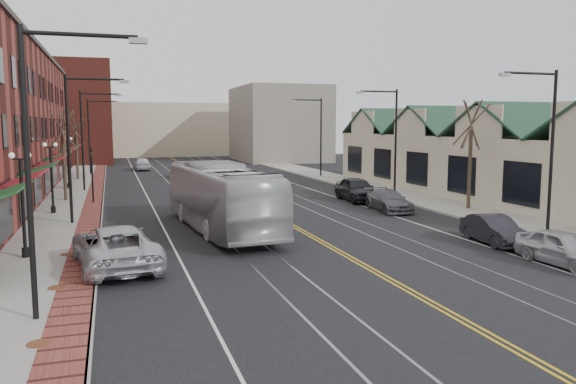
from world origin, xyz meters
TOP-DOWN VIEW (x-y plane):
  - ground at (0.00, 0.00)m, footprint 160.00×160.00m
  - sidewalk_left at (-12.00, 20.00)m, footprint 4.00×120.00m
  - sidewalk_right at (12.00, 20.00)m, footprint 4.00×120.00m
  - building_right at (18.00, 20.00)m, footprint 8.00×36.00m
  - backdrop_left at (-16.00, 70.00)m, footprint 14.00×18.00m
  - backdrop_mid at (0.00, 85.00)m, footprint 22.00×14.00m
  - backdrop_right at (15.00, 65.00)m, footprint 12.00×16.00m
  - streetlight_l_0 at (-11.05, 0.00)m, footprint 3.33×0.25m
  - streetlight_l_1 at (-11.05, 16.00)m, footprint 3.33×0.25m
  - streetlight_l_2 at (-11.05, 32.00)m, footprint 3.33×0.25m
  - streetlight_l_3 at (-11.05, 48.00)m, footprint 3.33×0.25m
  - streetlight_r_0 at (11.05, 6.00)m, footprint 3.33×0.25m
  - streetlight_r_1 at (11.05, 22.00)m, footprint 3.33×0.25m
  - streetlight_r_2 at (11.05, 38.00)m, footprint 3.33×0.25m
  - lamppost_l_1 at (-12.80, 8.00)m, footprint 0.84×0.28m
  - lamppost_l_2 at (-12.80, 20.00)m, footprint 0.84×0.28m
  - lamppost_l_3 at (-12.80, 34.00)m, footprint 0.84×0.28m
  - tree_left_near at (-12.50, 26.00)m, footprint 1.78×1.37m
  - tree_left_far at (-12.50, 42.00)m, footprint 1.66×1.28m
  - tree_right_mid at (12.50, 14.00)m, footprint 1.90×1.46m
  - manhole_near at (-11.20, -2.00)m, footprint 0.60×0.60m
  - manhole_mid at (-11.20, 3.00)m, footprint 0.60×0.60m
  - manhole_far at (-11.20, 8.00)m, footprint 0.60×0.60m
  - traffic_signal at (-10.60, 24.00)m, footprint 0.18×0.15m
  - transit_bus at (-3.97, 12.03)m, footprint 4.04×12.75m
  - parked_suv at (-9.30, 5.65)m, footprint 3.60×6.39m
  - parked_car_a at (7.50, 0.75)m, footprint 1.83×4.18m
  - parked_car_b at (7.50, 4.98)m, footprint 1.86×4.16m
  - parked_car_c at (7.50, 15.34)m, footprint 2.17×4.71m
  - parked_car_d at (7.50, 20.21)m, footprint 2.33×5.16m
  - distant_car_left at (-2.11, 41.87)m, footprint 1.59×4.55m
  - distant_car_right at (1.57, 38.84)m, footprint 2.49×4.86m
  - distant_car_far at (-5.87, 52.64)m, footprint 2.11×4.68m

SIDE VIEW (x-z plane):
  - ground at x=0.00m, z-range 0.00..0.00m
  - sidewalk_left at x=-12.00m, z-range 0.00..0.15m
  - sidewalk_right at x=12.00m, z-range 0.00..0.15m
  - manhole_near at x=-11.20m, z-range 0.15..0.17m
  - manhole_mid at x=-11.20m, z-range 0.15..0.17m
  - manhole_far at x=-11.20m, z-range 0.15..0.17m
  - parked_car_b at x=7.50m, z-range 0.00..1.33m
  - parked_car_c at x=7.50m, z-range 0.00..1.33m
  - distant_car_right at x=1.57m, z-range 0.00..1.35m
  - parked_car_a at x=7.50m, z-range 0.00..1.40m
  - distant_car_left at x=-2.11m, z-range 0.00..1.50m
  - distant_car_far at x=-5.87m, z-range 0.00..1.56m
  - parked_suv at x=-9.30m, z-range 0.00..1.69m
  - parked_car_d at x=7.50m, z-range 0.00..1.72m
  - transit_bus at x=-3.97m, z-range 0.00..3.49m
  - lamppost_l_1 at x=-12.80m, z-range 0.07..4.34m
  - lamppost_l_2 at x=-12.80m, z-range 0.07..4.34m
  - lamppost_l_3 at x=-12.80m, z-range 0.07..4.34m
  - building_right at x=18.00m, z-range 0.00..4.60m
  - traffic_signal at x=-10.60m, z-range 0.45..4.25m
  - tree_left_far at x=-12.50m, z-range 0.26..6.29m
  - tree_left_near at x=-12.50m, z-range 0.27..6.75m
  - tree_right_mid at x=12.50m, z-range 0.28..7.22m
  - backdrop_mid at x=0.00m, z-range 0.00..9.00m
  - streetlight_l_0 at x=-11.05m, z-range 1.03..9.03m
  - streetlight_l_1 at x=-11.05m, z-range 1.03..9.03m
  - streetlight_l_2 at x=-11.05m, z-range 1.03..9.03m
  - streetlight_l_3 at x=-11.05m, z-range 1.03..9.03m
  - streetlight_r_0 at x=11.05m, z-range 1.03..9.03m
  - streetlight_r_1 at x=11.05m, z-range 1.03..9.03m
  - streetlight_r_2 at x=11.05m, z-range 1.03..9.03m
  - backdrop_right at x=15.00m, z-range 0.00..11.00m
  - backdrop_left at x=-16.00m, z-range 0.00..14.00m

